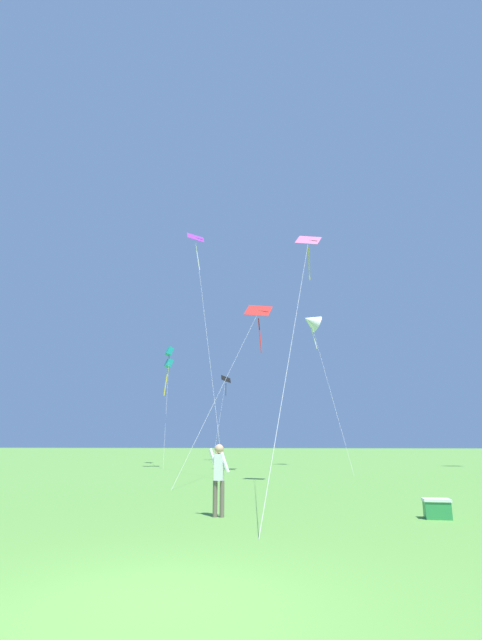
% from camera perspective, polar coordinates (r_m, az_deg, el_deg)
% --- Properties ---
extents(ground_plane, '(400.00, 400.00, 0.00)m').
position_cam_1_polar(ground_plane, '(5.94, -9.89, -30.63)').
color(ground_plane, '#5B933D').
extents(kite_black_large, '(1.07, 8.13, 8.79)m').
position_cam_1_polar(kite_black_large, '(50.26, -1.88, -7.66)').
color(kite_black_large, black).
rests_on(kite_black_large, ground_plane).
extents(kite_teal_box, '(2.90, 7.92, 10.05)m').
position_cam_1_polar(kite_teal_box, '(42.53, -8.68, -4.62)').
color(kite_teal_box, teal).
rests_on(kite_teal_box, ground_plane).
extents(kite_white_distant, '(3.24, 11.26, 12.18)m').
position_cam_1_polar(kite_white_distant, '(38.72, 8.44, -0.15)').
color(kite_white_distant, white).
rests_on(kite_white_distant, ground_plane).
extents(kite_purple_streamer, '(4.54, 8.29, 16.43)m').
position_cam_1_polar(kite_purple_streamer, '(33.80, -5.35, 8.49)').
color(kite_purple_streamer, purple).
rests_on(kite_purple_streamer, ground_plane).
extents(kite_pink_low, '(1.46, 11.40, 11.04)m').
position_cam_1_polar(kite_pink_low, '(21.15, 8.00, 8.18)').
color(kite_pink_low, pink).
rests_on(kite_pink_low, ground_plane).
extents(kite_red_high, '(2.62, 12.28, 10.66)m').
position_cam_1_polar(kite_red_high, '(30.43, 2.01, 0.07)').
color(kite_red_high, red).
rests_on(kite_red_high, ground_plane).
extents(person_foreground_watcher, '(0.53, 0.22, 1.65)m').
position_cam_1_polar(person_foreground_watcher, '(11.83, -2.69, -17.90)').
color(person_foreground_watcher, '#665B4C').
rests_on(person_foreground_watcher, ground_plane).
extents(picnic_cooler, '(0.60, 0.40, 0.44)m').
position_cam_1_polar(picnic_cooler, '(12.44, 22.56, -20.25)').
color(picnic_cooler, '#2D8C47').
rests_on(picnic_cooler, ground_plane).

